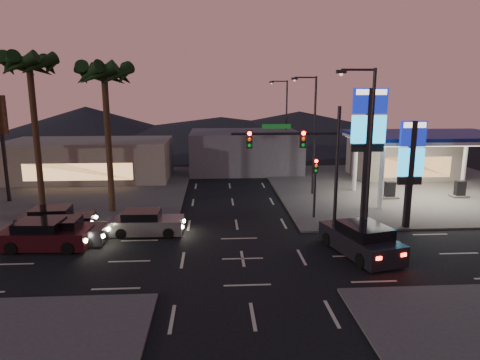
{
  "coord_description": "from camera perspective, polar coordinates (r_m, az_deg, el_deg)",
  "views": [
    {
      "loc": [
        -1.48,
        -21.51,
        8.82
      ],
      "look_at": [
        0.25,
        6.31,
        3.0
      ],
      "focal_mm": 32.0,
      "sensor_mm": 36.0,
      "label": 1
    }
  ],
  "objects": [
    {
      "name": "ground",
      "position": [
        23.29,
        0.35,
        -10.45
      ],
      "size": [
        140.0,
        140.0,
        0.0
      ],
      "primitive_type": "plane",
      "color": "black",
      "rests_on": "ground"
    },
    {
      "name": "car_lane_a_mid",
      "position": [
        26.9,
        -24.55,
        -6.75
      ],
      "size": [
        5.11,
        2.35,
        1.63
      ],
      "color": "#340E13",
      "rests_on": "ground"
    },
    {
      "name": "suv_station",
      "position": [
        24.53,
        15.84,
        -7.69
      ],
      "size": [
        3.51,
        5.7,
        1.78
      ],
      "color": "black",
      "rests_on": "ground"
    },
    {
      "name": "car_lane_b_front",
      "position": [
        27.53,
        -12.43,
        -5.65
      ],
      "size": [
        4.67,
        2.07,
        1.5
      ],
      "color": "#5E5F61",
      "rests_on": "ground"
    },
    {
      "name": "building_far_west",
      "position": [
        45.79,
        -19.41,
        2.55
      ],
      "size": [
        16.0,
        8.0,
        4.0
      ],
      "primitive_type": "cube",
      "color": "#726B5B",
      "rests_on": "ground"
    },
    {
      "name": "convenience_store",
      "position": [
        47.26,
        20.85,
        2.72
      ],
      "size": [
        10.0,
        6.0,
        4.0
      ],
      "primitive_type": "cube",
      "color": "#726B5B",
      "rests_on": "ground"
    },
    {
      "name": "streetlight_near",
      "position": [
        24.18,
        16.52,
        3.94
      ],
      "size": [
        2.14,
        0.25,
        10.0
      ],
      "color": "black",
      "rests_on": "ground"
    },
    {
      "name": "pylon_sign_short",
      "position": [
        29.15,
        21.86,
        2.73
      ],
      "size": [
        1.6,
        0.35,
        7.0
      ],
      "color": "black",
      "rests_on": "ground"
    },
    {
      "name": "corner_lot_nw",
      "position": [
        41.16,
        -24.13,
        -1.54
      ],
      "size": [
        24.0,
        24.0,
        0.12
      ],
      "primitive_type": "cube",
      "color": "#47443F",
      "rests_on": "ground"
    },
    {
      "name": "pylon_sign_tall",
      "position": [
        28.9,
        16.77,
        6.48
      ],
      "size": [
        2.2,
        0.35,
        9.0
      ],
      "color": "black",
      "rests_on": "ground"
    },
    {
      "name": "car_lane_a_front",
      "position": [
        27.18,
        -22.43,
        -6.47
      ],
      "size": [
        4.79,
        2.06,
        1.55
      ],
      "color": "black",
      "rests_on": "ground"
    },
    {
      "name": "palm_b",
      "position": [
        33.46,
        -26.21,
        12.59
      ],
      "size": [
        4.41,
        4.41,
        11.46
      ],
      "color": "black",
      "rests_on": "ground"
    },
    {
      "name": "streetlight_mid",
      "position": [
        36.59,
        9.59,
        6.77
      ],
      "size": [
        2.14,
        0.25,
        10.0
      ],
      "color": "black",
      "rests_on": "ground"
    },
    {
      "name": "hill_left",
      "position": [
        85.03,
        -19.77,
        7.18
      ],
      "size": [
        40.0,
        40.0,
        6.0
      ],
      "primitive_type": "cone",
      "color": "black",
      "rests_on": "ground"
    },
    {
      "name": "palm_a",
      "position": [
        31.91,
        -17.61,
        12.35
      ],
      "size": [
        4.41,
        4.41,
        10.86
      ],
      "color": "black",
      "rests_on": "ground"
    },
    {
      "name": "traffic_signal_mast",
      "position": [
        24.34,
        8.92,
        3.16
      ],
      "size": [
        6.1,
        0.39,
        8.0
      ],
      "color": "black",
      "rests_on": "ground"
    },
    {
      "name": "streetlight_far",
      "position": [
        50.29,
        5.97,
        8.19
      ],
      "size": [
        2.14,
        0.25,
        10.0
      ],
      "color": "black",
      "rests_on": "ground"
    },
    {
      "name": "corner_lot_ne",
      "position": [
        42.3,
        20.94,
        -0.95
      ],
      "size": [
        24.0,
        24.0,
        0.12
      ],
      "primitive_type": "cube",
      "color": "#47443F",
      "rests_on": "ground"
    },
    {
      "name": "car_lane_b_mid",
      "position": [
        29.95,
        -23.35,
        -4.91
      ],
      "size": [
        4.78,
        2.19,
        1.53
      ],
      "color": "black",
      "rests_on": "ground"
    },
    {
      "name": "hill_right",
      "position": [
        83.4,
        7.91,
        7.33
      ],
      "size": [
        50.0,
        50.0,
        5.0
      ],
      "primitive_type": "cone",
      "color": "black",
      "rests_on": "ground"
    },
    {
      "name": "gas_station",
      "position": [
        37.98,
        23.96,
        5.13
      ],
      "size": [
        12.2,
        8.2,
        5.47
      ],
      "color": "silver",
      "rests_on": "ground"
    },
    {
      "name": "pedestal_signal",
      "position": [
        29.92,
        10.0,
        0.25
      ],
      "size": [
        0.32,
        0.39,
        4.3
      ],
      "color": "black",
      "rests_on": "ground"
    },
    {
      "name": "building_far_mid",
      "position": [
        48.1,
        0.62,
        3.88
      ],
      "size": [
        12.0,
        9.0,
        4.4
      ],
      "primitive_type": "cube",
      "color": "#4C4C51",
      "rests_on": "ground"
    },
    {
      "name": "hill_center",
      "position": [
        81.81,
        -2.53,
        7.0
      ],
      "size": [
        60.0,
        60.0,
        4.0
      ],
      "primitive_type": "cone",
      "color": "black",
      "rests_on": "ground"
    }
  ]
}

